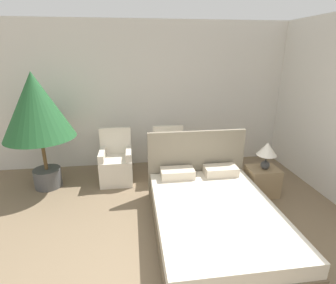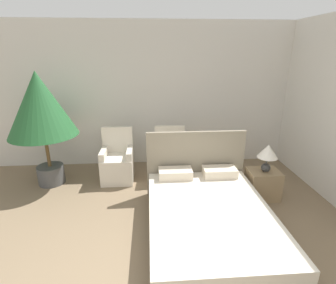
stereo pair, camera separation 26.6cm
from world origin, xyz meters
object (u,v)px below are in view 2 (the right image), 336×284
at_px(potted_palm, 40,108).
at_px(table_lamp, 268,153).
at_px(bed, 208,216).
at_px(nightstand, 263,184).
at_px(armchair_near_window_right, 170,163).
at_px(armchair_near_window_left, 118,165).

xyz_separation_m(potted_palm, table_lamp, (3.68, -0.81, -0.61)).
height_order(bed, table_lamp, bed).
bearing_deg(potted_palm, nightstand, -11.99).
height_order(armchair_near_window_right, table_lamp, armchair_near_window_right).
bearing_deg(armchair_near_window_right, table_lamp, -26.33).
height_order(armchair_near_window_right, nightstand, armchair_near_window_right).
bearing_deg(armchair_near_window_right, armchair_near_window_left, -176.24).
bearing_deg(bed, nightstand, 36.37).
xyz_separation_m(nightstand, table_lamp, (0.00, -0.03, 0.56)).
relative_size(armchair_near_window_left, nightstand, 1.94).
relative_size(bed, nightstand, 4.47).
height_order(bed, armchair_near_window_left, bed).
bearing_deg(table_lamp, armchair_near_window_left, 160.84).
relative_size(bed, armchair_near_window_left, 2.30).
bearing_deg(table_lamp, bed, -144.69).
bearing_deg(potted_palm, armchair_near_window_left, 2.12).
bearing_deg(armchair_near_window_left, bed, -50.39).
xyz_separation_m(bed, table_lamp, (1.10, 0.78, 0.57)).
distance_m(bed, nightstand, 1.36).
bearing_deg(nightstand, armchair_near_window_right, 150.73).
relative_size(armchair_near_window_right, potted_palm, 0.48).
bearing_deg(armchair_near_window_right, bed, -73.22).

